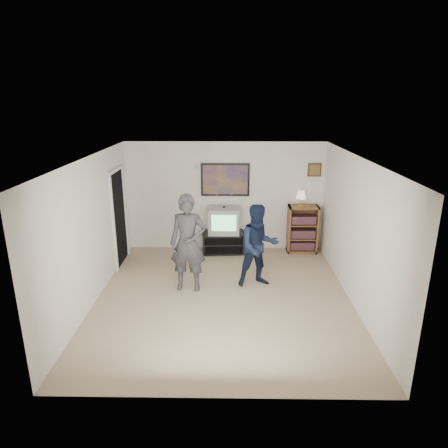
{
  "coord_description": "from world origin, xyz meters",
  "views": [
    {
      "loc": [
        0.11,
        -6.41,
        3.44
      ],
      "look_at": [
        -0.0,
        0.75,
        1.15
      ],
      "focal_mm": 32.0,
      "sensor_mm": 36.0,
      "label": 1
    }
  ],
  "objects_px": {
    "media_stand": "(223,242)",
    "crt_television": "(224,220)",
    "bookshelf": "(302,229)",
    "person_short": "(258,246)",
    "person_tall": "(188,243)"
  },
  "relations": [
    {
      "from": "media_stand",
      "to": "bookshelf",
      "type": "bearing_deg",
      "value": -2.97
    },
    {
      "from": "bookshelf",
      "to": "person_tall",
      "type": "distance_m",
      "value": 3.11
    },
    {
      "from": "media_stand",
      "to": "person_tall",
      "type": "distance_m",
      "value": 2.08
    },
    {
      "from": "crt_television",
      "to": "person_tall",
      "type": "distance_m",
      "value": 1.98
    },
    {
      "from": "media_stand",
      "to": "bookshelf",
      "type": "xyz_separation_m",
      "value": [
        1.82,
        0.05,
        0.31
      ]
    },
    {
      "from": "media_stand",
      "to": "person_short",
      "type": "height_order",
      "value": "person_short"
    },
    {
      "from": "crt_television",
      "to": "bookshelf",
      "type": "bearing_deg",
      "value": 2.45
    },
    {
      "from": "person_tall",
      "to": "media_stand",
      "type": "bearing_deg",
      "value": 75.75
    },
    {
      "from": "bookshelf",
      "to": "person_short",
      "type": "height_order",
      "value": "person_short"
    },
    {
      "from": "person_short",
      "to": "media_stand",
      "type": "bearing_deg",
      "value": 99.28
    },
    {
      "from": "media_stand",
      "to": "crt_television",
      "type": "bearing_deg",
      "value": -4.55
    },
    {
      "from": "crt_television",
      "to": "bookshelf",
      "type": "height_order",
      "value": "bookshelf"
    },
    {
      "from": "media_stand",
      "to": "crt_television",
      "type": "distance_m",
      "value": 0.53
    },
    {
      "from": "crt_television",
      "to": "person_tall",
      "type": "bearing_deg",
      "value": -107.57
    },
    {
      "from": "person_short",
      "to": "crt_television",
      "type": "bearing_deg",
      "value": 98.68
    }
  ]
}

